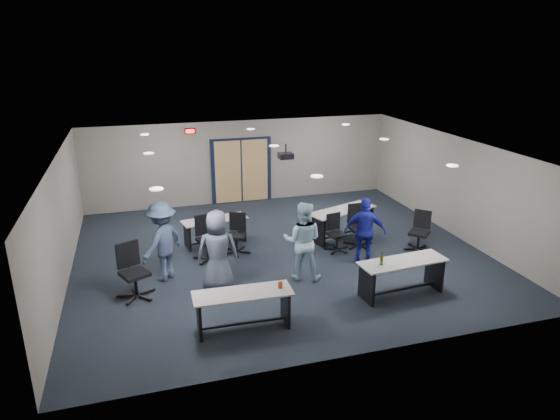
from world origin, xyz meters
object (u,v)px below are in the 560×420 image
object	(u,v)px
chair_back_b	(236,234)
chair_back_d	(359,226)
table_back_left	(215,227)
person_navy	(365,232)
chair_back_c	(337,233)
person_plaid	(218,251)
person_back	(162,242)
chair_back_a	(208,239)
chair_loose_right	(419,231)
table_back_right	(342,218)
chair_loose_left	(134,272)
person_lightblue	(303,241)
table_front_right	(402,271)
table_front_left	(243,304)

from	to	relation	value
chair_back_b	chair_back_d	bearing A→B (deg)	16.48
table_back_left	person_navy	xyz separation A→B (m)	(3.22, -2.27, 0.36)
chair_back_c	person_plaid	size ratio (longest dim) A/B	0.53
person_navy	person_back	world-z (taller)	person_back
chair_back_b	chair_back_c	xyz separation A→B (m)	(2.50, -0.57, -0.03)
chair_back_a	chair_loose_right	size ratio (longest dim) A/B	1.09
chair_back_b	chair_back_d	xyz separation A→B (m)	(3.16, -0.45, 0.04)
person_navy	table_back_left	bearing A→B (deg)	-12.43
table_back_right	chair_loose_left	size ratio (longest dim) A/B	1.76
chair_back_d	table_back_left	bearing A→B (deg)	163.34
person_lightblue	table_front_right	bearing A→B (deg)	167.08
chair_loose_left	chair_loose_right	distance (m)	7.02
table_front_right	person_navy	distance (m)	1.64
table_back_left	chair_loose_left	xyz separation A→B (m)	(-2.08, -2.43, 0.12)
table_front_left	person_back	world-z (taller)	person_back
chair_back_c	person_navy	world-z (taller)	person_navy
chair_back_b	chair_loose_right	size ratio (longest dim) A/B	1.00
chair_back_d	chair_loose_right	world-z (taller)	chair_back_d
chair_back_a	chair_loose_left	distance (m)	2.28
table_front_right	chair_loose_right	xyz separation A→B (m)	(1.61, 1.96, -0.02)
table_front_left	person_plaid	size ratio (longest dim) A/B	1.03
table_back_left	person_plaid	world-z (taller)	person_plaid
chair_back_b	chair_back_c	bearing A→B (deg)	11.86
chair_loose_left	table_front_left	bearing A→B (deg)	-68.10
chair_back_c	person_back	xyz separation A→B (m)	(-4.35, -0.38, 0.43)
chair_back_d	person_navy	xyz separation A→B (m)	(-0.35, -1.04, 0.28)
table_back_right	person_navy	size ratio (longest dim) A/B	1.24
chair_back_a	person_lightblue	distance (m)	2.48
chair_back_a	table_back_right	bearing A→B (deg)	-7.09
person_plaid	chair_back_c	bearing A→B (deg)	-149.86
chair_back_b	person_lightblue	bearing A→B (deg)	-32.55
table_front_left	chair_loose_left	size ratio (longest dim) A/B	1.58
chair_back_d	person_plaid	xyz separation A→B (m)	(-3.92, -1.37, 0.35)
table_front_right	chair_back_b	size ratio (longest dim) A/B	1.90
person_navy	person_back	xyz separation A→B (m)	(-4.66, 0.55, 0.08)
chair_loose_left	person_lightblue	xyz separation A→B (m)	(3.64, -0.13, 0.32)
chair_loose_left	person_navy	size ratio (longest dim) A/B	0.71
chair_back_c	chair_back_d	bearing A→B (deg)	-0.55
chair_back_d	chair_back_c	bearing A→B (deg)	-167.72
chair_back_b	person_plaid	world-z (taller)	person_plaid
chair_loose_right	person_back	distance (m)	6.38
table_back_left	person_lightblue	world-z (taller)	person_lightblue
table_back_right	chair_back_c	bearing A→B (deg)	-140.43
chair_back_d	person_navy	bearing A→B (deg)	-106.02
person_plaid	chair_loose_left	bearing A→B (deg)	3.61
chair_back_d	person_lightblue	world-z (taller)	person_lightblue
chair_back_b	person_navy	bearing A→B (deg)	-3.38
table_front_right	person_back	size ratio (longest dim) A/B	1.07
table_back_right	chair_loose_right	world-z (taller)	chair_loose_right
person_navy	table_back_right	bearing A→B (deg)	-72.70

